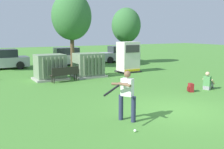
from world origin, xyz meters
TOP-DOWN VIEW (x-y plane):
  - ground_plane at (0.00, 0.00)m, footprint 96.00×96.00m
  - transformer_west at (-2.34, 9.12)m, footprint 2.10×1.70m
  - transformer_mid_west at (0.26, 8.92)m, footprint 2.10×1.70m
  - generator_enclosure at (3.83, 9.49)m, footprint 1.60×1.40m
  - park_bench at (-1.78, 7.92)m, footprint 1.84×0.63m
  - batter at (-2.48, -0.16)m, footprint 1.50×1.06m
  - sports_ball at (-2.80, -1.14)m, footprint 0.09×0.09m
  - seated_spectator at (4.08, 2.08)m, footprint 0.79×0.64m
  - backpack at (2.83, 2.08)m, footprint 0.34×0.37m
  - tree_center_left at (0.90, 13.54)m, footprint 3.27×3.27m
  - tree_center_right at (6.77, 14.42)m, footprint 2.79×2.79m
  - parked_car_left_of_center at (-4.30, 16.03)m, footprint 4.21×1.95m
  - parked_car_right_of_center at (1.11, 15.91)m, footprint 4.33×2.19m
  - parked_car_rightmost at (6.91, 16.00)m, footprint 4.34×2.22m

SIDE VIEW (x-z plane):
  - ground_plane at x=0.00m, z-range 0.00..0.00m
  - sports_ball at x=-2.80m, z-range 0.00..0.09m
  - backpack at x=2.83m, z-range -0.01..0.43m
  - seated_spectator at x=4.08m, z-range -0.11..0.86m
  - park_bench at x=-1.78m, z-range 0.08..0.99m
  - parked_car_left_of_center at x=-4.30m, z-range -0.06..1.56m
  - parked_car_right_of_center at x=1.11m, z-range -0.06..1.56m
  - parked_car_rightmost at x=6.91m, z-range -0.06..1.56m
  - transformer_west at x=-2.34m, z-range -0.02..1.60m
  - transformer_mid_west at x=0.26m, z-range -0.02..1.60m
  - batter at x=-2.48m, z-range 0.11..1.85m
  - generator_enclosure at x=3.83m, z-range -0.01..2.29m
  - tree_center_right at x=6.77m, z-range 0.99..6.32m
  - tree_center_left at x=0.90m, z-range 1.16..7.41m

